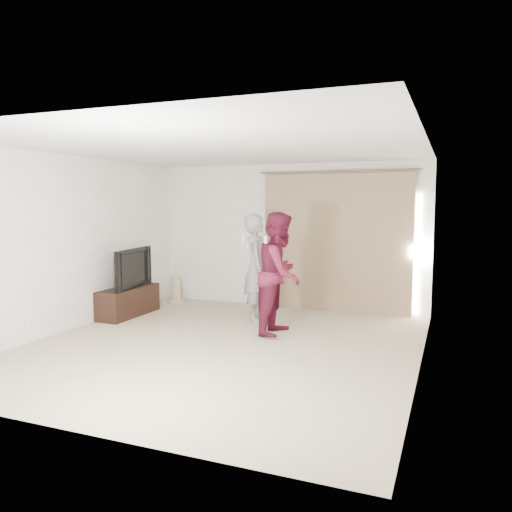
{
  "coord_description": "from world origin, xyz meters",
  "views": [
    {
      "loc": [
        2.81,
        -5.87,
        1.89
      ],
      "look_at": [
        -0.01,
        1.2,
        1.09
      ],
      "focal_mm": 35.0,
      "sensor_mm": 36.0,
      "label": 1
    }
  ],
  "objects_px": {
    "person_man": "(257,268)",
    "person_woman": "(280,273)",
    "tv_console": "(129,301)",
    "tv": "(128,268)"
  },
  "relations": [
    {
      "from": "tv_console",
      "to": "person_woman",
      "type": "bearing_deg",
      "value": -3.07
    },
    {
      "from": "person_man",
      "to": "person_woman",
      "type": "xyz_separation_m",
      "value": [
        0.6,
        -0.59,
        0.02
      ]
    },
    {
      "from": "tv",
      "to": "person_woman",
      "type": "xyz_separation_m",
      "value": [
        2.76,
        -0.15,
        0.07
      ]
    },
    {
      "from": "tv",
      "to": "person_man",
      "type": "relative_size",
      "value": 0.67
    },
    {
      "from": "person_man",
      "to": "person_woman",
      "type": "height_order",
      "value": "person_woman"
    },
    {
      "from": "tv_console",
      "to": "person_man",
      "type": "relative_size",
      "value": 0.72
    },
    {
      "from": "tv",
      "to": "person_woman",
      "type": "height_order",
      "value": "person_woman"
    },
    {
      "from": "tv_console",
      "to": "tv",
      "type": "relative_size",
      "value": 1.08
    },
    {
      "from": "tv_console",
      "to": "person_man",
      "type": "xyz_separation_m",
      "value": [
        2.16,
        0.44,
        0.62
      ]
    },
    {
      "from": "tv",
      "to": "person_woman",
      "type": "bearing_deg",
      "value": -100.49
    }
  ]
}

